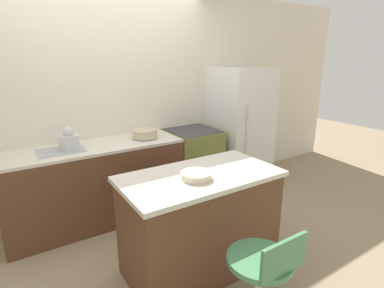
{
  "coord_description": "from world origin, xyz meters",
  "views": [
    {
      "loc": [
        -1.04,
        -2.81,
        1.8
      ],
      "look_at": [
        0.56,
        -0.31,
        0.93
      ],
      "focal_mm": 28.0,
      "sensor_mm": 36.0,
      "label": 1
    }
  ],
  "objects_px": {
    "refrigerator": "(239,128)",
    "oven_range": "(193,163)",
    "mixing_bowl": "(145,134)",
    "kettle": "(69,140)",
    "stool_chair": "(261,279)"
  },
  "relations": [
    {
      "from": "kettle",
      "to": "mixing_bowl",
      "type": "height_order",
      "value": "kettle"
    },
    {
      "from": "oven_range",
      "to": "mixing_bowl",
      "type": "distance_m",
      "value": 0.83
    },
    {
      "from": "kettle",
      "to": "mixing_bowl",
      "type": "xyz_separation_m",
      "value": [
        0.83,
        0.0,
        -0.05
      ]
    },
    {
      "from": "refrigerator",
      "to": "kettle",
      "type": "bearing_deg",
      "value": 178.94
    },
    {
      "from": "kettle",
      "to": "oven_range",
      "type": "bearing_deg",
      "value": 0.27
    },
    {
      "from": "refrigerator",
      "to": "stool_chair",
      "type": "height_order",
      "value": "refrigerator"
    },
    {
      "from": "oven_range",
      "to": "refrigerator",
      "type": "bearing_deg",
      "value": -3.7
    },
    {
      "from": "stool_chair",
      "to": "kettle",
      "type": "bearing_deg",
      "value": 110.76
    },
    {
      "from": "oven_range",
      "to": "mixing_bowl",
      "type": "height_order",
      "value": "mixing_bowl"
    },
    {
      "from": "mixing_bowl",
      "to": "stool_chair",
      "type": "bearing_deg",
      "value": -92.18
    },
    {
      "from": "oven_range",
      "to": "mixing_bowl",
      "type": "relative_size",
      "value": 3.18
    },
    {
      "from": "refrigerator",
      "to": "kettle",
      "type": "xyz_separation_m",
      "value": [
        -2.24,
        0.04,
        0.16
      ]
    },
    {
      "from": "refrigerator",
      "to": "stool_chair",
      "type": "bearing_deg",
      "value": -127.41
    },
    {
      "from": "kettle",
      "to": "mixing_bowl",
      "type": "relative_size",
      "value": 0.84
    },
    {
      "from": "refrigerator",
      "to": "oven_range",
      "type": "bearing_deg",
      "value": 176.3
    }
  ]
}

